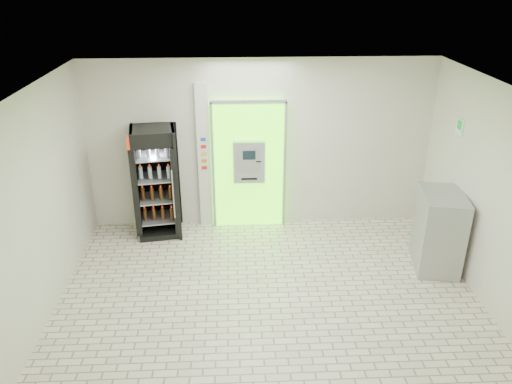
{
  "coord_description": "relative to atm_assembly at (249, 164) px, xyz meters",
  "views": [
    {
      "loc": [
        -0.47,
        -5.76,
        4.35
      ],
      "look_at": [
        -0.13,
        1.2,
        1.19
      ],
      "focal_mm": 35.0,
      "sensor_mm": 36.0,
      "label": 1
    }
  ],
  "objects": [
    {
      "name": "ground",
      "position": [
        0.2,
        -2.41,
        -1.17
      ],
      "size": [
        6.0,
        6.0,
        0.0
      ],
      "primitive_type": "plane",
      "color": "beige",
      "rests_on": "ground"
    },
    {
      "name": "beverage_cooler",
      "position": [
        -1.6,
        -0.24,
        -0.24
      ],
      "size": [
        0.82,
        0.77,
        1.94
      ],
      "rotation": [
        0.0,
        0.0,
        0.16
      ],
      "color": "black",
      "rests_on": "ground"
    },
    {
      "name": "exit_sign",
      "position": [
        3.19,
        -1.01,
        0.95
      ],
      "size": [
        0.02,
        0.22,
        0.26
      ],
      "color": "white",
      "rests_on": "room_shell"
    },
    {
      "name": "room_shell",
      "position": [
        0.2,
        -2.41,
        0.67
      ],
      "size": [
        6.0,
        6.0,
        6.0
      ],
      "color": "silver",
      "rests_on": "ground"
    },
    {
      "name": "atm_assembly",
      "position": [
        0.0,
        0.0,
        0.0
      ],
      "size": [
        1.3,
        0.24,
        2.33
      ],
      "color": "#5BFF14",
      "rests_on": "ground"
    },
    {
      "name": "steel_cabinet",
      "position": [
        2.88,
        -1.55,
        -0.55
      ],
      "size": [
        0.78,
        1.03,
        1.24
      ],
      "rotation": [
        0.0,
        0.0,
        -0.18
      ],
      "color": "#9C9EA3",
      "rests_on": "ground"
    },
    {
      "name": "pillar",
      "position": [
        -0.78,
        0.04,
        0.13
      ],
      "size": [
        0.22,
        0.11,
        2.6
      ],
      "color": "silver",
      "rests_on": "ground"
    }
  ]
}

